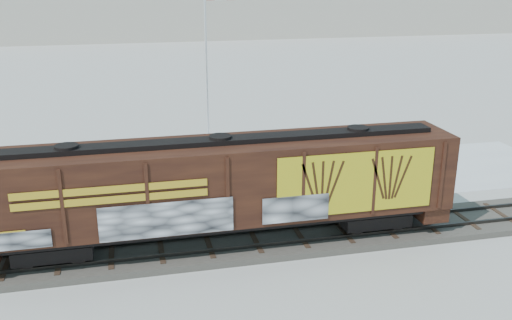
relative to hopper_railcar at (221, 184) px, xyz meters
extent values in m
plane|color=white|center=(1.41, 0.01, -2.93)|extent=(500.00, 500.00, 0.00)
cube|color=#59544C|center=(1.41, 0.01, -2.79)|extent=(50.00, 3.40, 0.28)
cube|color=#33302D|center=(1.41, -0.71, -2.58)|extent=(50.00, 0.10, 0.15)
cube|color=#33302D|center=(1.41, 0.73, -2.58)|extent=(50.00, 0.10, 0.15)
cube|color=white|center=(1.41, 7.51, -2.92)|extent=(40.00, 8.00, 0.03)
cube|color=black|center=(-6.75, 0.01, -2.05)|extent=(3.00, 2.00, 0.90)
cube|color=black|center=(6.74, 0.01, -2.05)|extent=(3.00, 2.00, 0.90)
cylinder|color=black|center=(-7.70, -0.77, -2.05)|extent=(0.90, 0.12, 0.90)
cube|color=black|center=(0.00, 0.01, -1.53)|extent=(19.60, 2.40, 0.25)
cube|color=#3F1E11|center=(0.00, 0.01, 0.18)|extent=(19.60, 3.00, 3.18)
cube|color=black|center=(0.00, 0.01, 1.87)|extent=(18.03, 0.90, 0.20)
cube|color=gold|center=(5.29, -1.53, 0.18)|extent=(6.66, 0.03, 2.57)
cube|color=#BC931C|center=(-4.32, -1.53, 0.53)|extent=(7.06, 0.02, 0.70)
cube|color=silver|center=(-2.36, -1.54, -0.65)|extent=(5.10, 0.03, 1.40)
cylinder|color=silver|center=(1.37, 13.22, -2.83)|extent=(0.90, 0.90, 0.20)
cylinder|color=silver|center=(1.37, 13.22, 2.46)|extent=(0.14, 0.14, 10.80)
imported|color=#B6B9BE|center=(-6.53, 6.26, -2.09)|extent=(5.13, 3.64, 1.62)
imported|color=silver|center=(-3.44, 7.77, -2.13)|extent=(4.96, 3.35, 1.55)
imported|color=#202328|center=(7.78, 5.53, -2.11)|extent=(5.59, 2.57, 1.58)
camera|label=1|loc=(-3.50, -21.61, 8.31)|focal=40.00mm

